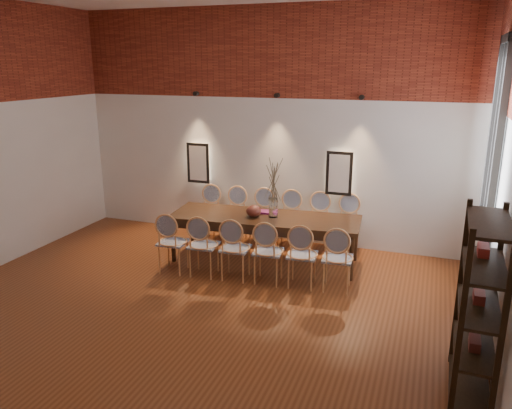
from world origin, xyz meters
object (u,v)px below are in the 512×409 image
(chair_near_e, at_px, (302,255))
(chair_near_d, at_px, (268,251))
(book, at_px, (265,212))
(shelving_rack, at_px, (479,307))
(chair_near_b, at_px, (204,245))
(vase, at_px, (273,208))
(chair_near_c, at_px, (235,248))
(chair_near_a, at_px, (173,242))
(chair_far_c, at_px, (261,218))
(chair_far_e, at_px, (318,223))
(chair_near_f, at_px, (338,258))
(bowl, at_px, (254,211))
(dining_table, at_px, (265,239))
(chair_far_b, at_px, (234,216))
(chair_far_d, at_px, (289,220))
(chair_far_a, at_px, (208,214))
(chair_far_f, at_px, (347,225))

(chair_near_e, bearing_deg, chair_near_d, 180.00)
(book, bearing_deg, shelving_rack, -41.30)
(chair_near_b, height_order, shelving_rack, shelving_rack)
(vase, bearing_deg, chair_near_c, -112.29)
(chair_near_b, relative_size, chair_near_d, 1.00)
(chair_near_a, relative_size, chair_near_d, 1.00)
(chair_far_c, xyz_separation_m, chair_far_e, (0.99, 0.08, 0.00))
(chair_near_d, height_order, chair_near_f, same)
(chair_near_d, distance_m, bowl, 0.90)
(chair_far_c, bearing_deg, vase, 117.00)
(dining_table, height_order, chair_far_c, chair_far_c)
(chair_near_b, xyz_separation_m, chair_far_b, (-0.12, 1.51, 0.00))
(bowl, bearing_deg, chair_far_d, 67.68)
(chair_near_c, distance_m, chair_near_e, 0.99)
(chair_near_a, height_order, chair_far_a, same)
(chair_near_d, height_order, chair_far_f, same)
(chair_near_c, xyz_separation_m, vase, (0.32, 0.79, 0.43))
(dining_table, distance_m, book, 0.43)
(chair_near_a, relative_size, chair_near_e, 1.00)
(chair_far_c, bearing_deg, bowl, 95.86)
(chair_far_b, height_order, chair_far_d, same)
(vase, bearing_deg, dining_table, -175.28)
(chair_far_b, height_order, book, chair_far_b)
(chair_far_a, height_order, chair_far_b, same)
(dining_table, distance_m, vase, 0.54)
(chair_far_a, xyz_separation_m, bowl, (1.13, -0.72, 0.37))
(chair_near_c, xyz_separation_m, chair_far_f, (1.35, 1.63, 0.00))
(chair_near_d, height_order, shelving_rack, shelving_rack)
(chair_near_a, xyz_separation_m, chair_near_b, (0.49, 0.04, 0.00))
(chair_far_d, bearing_deg, chair_near_b, 56.84)
(chair_near_c, distance_m, chair_far_d, 1.59)
(chair_far_a, distance_m, chair_far_f, 2.47)
(chair_near_e, distance_m, vase, 1.06)
(chair_far_c, xyz_separation_m, book, (0.25, -0.56, 0.30))
(dining_table, bearing_deg, chair_far_f, 31.48)
(chair_near_a, relative_size, bowl, 3.92)
(chair_near_a, xyz_separation_m, chair_far_f, (2.34, 1.71, 0.00))
(chair_near_a, relative_size, chair_far_e, 1.00)
(chair_near_e, xyz_separation_m, chair_far_e, (-0.12, 1.51, 0.00))
(chair_near_e, height_order, chair_far_c, same)
(chair_near_a, relative_size, chair_near_b, 1.00)
(chair_near_a, relative_size, chair_far_a, 1.00)
(chair_near_c, relative_size, chair_near_f, 1.00)
(dining_table, distance_m, bowl, 0.50)
(chair_far_f, bearing_deg, chair_near_f, 90.00)
(chair_near_a, relative_size, vase, 3.13)
(chair_far_c, xyz_separation_m, bowl, (0.15, -0.80, 0.37))
(chair_near_b, xyz_separation_m, chair_far_c, (0.37, 1.55, 0.00))
(chair_far_e, relative_size, vase, 3.13)
(dining_table, bearing_deg, book, 102.36)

